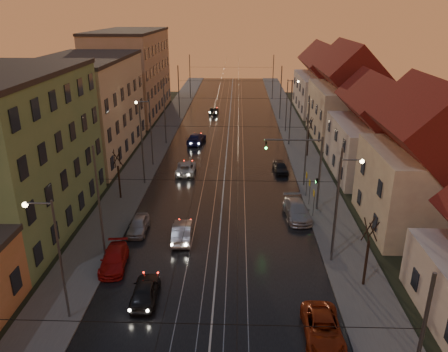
# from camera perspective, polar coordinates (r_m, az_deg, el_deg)

# --- Properties ---
(ground) EXTENTS (160.00, 160.00, 0.00)m
(ground) POSITION_cam_1_polar(r_m,az_deg,el_deg) (26.61, -1.85, -21.20)
(ground) COLOR black
(ground) RESTS_ON ground
(road) EXTENTS (16.00, 120.00, 0.04)m
(road) POSITION_cam_1_polar(r_m,az_deg,el_deg) (62.26, 0.45, 4.43)
(road) COLOR black
(road) RESTS_ON ground
(sidewalk_left) EXTENTS (4.00, 120.00, 0.15)m
(sidewalk_left) POSITION_cam_1_polar(r_m,az_deg,el_deg) (63.27, -8.67, 4.51)
(sidewalk_left) COLOR #4C4C4C
(sidewalk_left) RESTS_ON ground
(sidewalk_right) EXTENTS (4.00, 120.00, 0.15)m
(sidewalk_right) POSITION_cam_1_polar(r_m,az_deg,el_deg) (62.82, 9.64, 4.33)
(sidewalk_right) COLOR #4C4C4C
(sidewalk_right) RESTS_ON ground
(tram_rail_0) EXTENTS (0.06, 120.00, 0.03)m
(tram_rail_0) POSITION_cam_1_polar(r_m,az_deg,el_deg) (62.34, -1.58, 4.48)
(tram_rail_0) COLOR gray
(tram_rail_0) RESTS_ON road
(tram_rail_1) EXTENTS (0.06, 120.00, 0.03)m
(tram_rail_1) POSITION_cam_1_polar(r_m,az_deg,el_deg) (62.28, -0.26, 4.47)
(tram_rail_1) COLOR gray
(tram_rail_1) RESTS_ON road
(tram_rail_2) EXTENTS (0.06, 120.00, 0.03)m
(tram_rail_2) POSITION_cam_1_polar(r_m,az_deg,el_deg) (62.24, 1.16, 4.45)
(tram_rail_2) COLOR gray
(tram_rail_2) RESTS_ON road
(tram_rail_3) EXTENTS (0.06, 120.00, 0.03)m
(tram_rail_3) POSITION_cam_1_polar(r_m,az_deg,el_deg) (62.24, 2.48, 4.44)
(tram_rail_3) COLOR gray
(tram_rail_3) RESTS_ON road
(apartment_left_1) EXTENTS (10.00, 18.00, 13.00)m
(apartment_left_1) POSITION_cam_1_polar(r_m,az_deg,el_deg) (40.24, -26.34, 2.40)
(apartment_left_1) COLOR #567F51
(apartment_left_1) RESTS_ON ground
(apartment_left_2) EXTENTS (10.00, 20.00, 12.00)m
(apartment_left_2) POSITION_cam_1_polar(r_m,az_deg,el_deg) (58.10, -17.40, 8.34)
(apartment_left_2) COLOR #BAAF90
(apartment_left_2) RESTS_ON ground
(apartment_left_3) EXTENTS (10.00, 24.00, 14.00)m
(apartment_left_3) POSITION_cam_1_polar(r_m,az_deg,el_deg) (80.64, -12.06, 12.90)
(apartment_left_3) COLOR #9C8765
(apartment_left_3) RESTS_ON ground
(house_right_1) EXTENTS (8.67, 10.20, 10.80)m
(house_right_1) POSITION_cam_1_polar(r_m,az_deg,el_deg) (39.95, 24.67, 0.96)
(house_right_1) COLOR tan
(house_right_1) RESTS_ON ground
(house_right_2) EXTENTS (9.18, 12.24, 9.20)m
(house_right_2) POSITION_cam_1_polar(r_m,az_deg,el_deg) (51.83, 19.34, 5.09)
(house_right_2) COLOR beige
(house_right_2) RESTS_ON ground
(house_right_3) EXTENTS (9.18, 14.28, 11.50)m
(house_right_3) POSITION_cam_1_polar(r_m,az_deg,el_deg) (65.65, 15.76, 9.72)
(house_right_3) COLOR tan
(house_right_3) RESTS_ON ground
(house_right_4) EXTENTS (9.18, 16.32, 10.00)m
(house_right_4) POSITION_cam_1_polar(r_m,az_deg,el_deg) (83.11, 12.89, 11.71)
(house_right_4) COLOR beige
(house_right_4) RESTS_ON ground
(catenary_pole_l_1) EXTENTS (0.16, 0.16, 9.00)m
(catenary_pole_l_1) POSITION_cam_1_polar(r_m,az_deg,el_deg) (33.16, -15.97, -3.60)
(catenary_pole_l_1) COLOR #595B60
(catenary_pole_l_1) RESTS_ON ground
(catenary_pole_r_1) EXTENTS (0.16, 0.16, 9.00)m
(catenary_pole_r_1) POSITION_cam_1_polar(r_m,az_deg,el_deg) (32.41, 14.48, -4.04)
(catenary_pole_r_1) COLOR #595B60
(catenary_pole_r_1) RESTS_ON ground
(catenary_pole_l_2) EXTENTS (0.16, 0.16, 9.00)m
(catenary_pole_l_2) POSITION_cam_1_polar(r_m,az_deg,el_deg) (46.73, -10.66, 4.08)
(catenary_pole_l_2) COLOR #595B60
(catenary_pole_l_2) RESTS_ON ground
(catenary_pole_r_2) EXTENTS (0.16, 0.16, 9.00)m
(catenary_pole_r_2) POSITION_cam_1_polar(r_m,az_deg,el_deg) (46.19, 10.71, 3.87)
(catenary_pole_r_2) COLOR #595B60
(catenary_pole_r_2) RESTS_ON ground
(catenary_pole_l_3) EXTENTS (0.16, 0.16, 9.00)m
(catenary_pole_l_3) POSITION_cam_1_polar(r_m,az_deg,el_deg) (60.97, -7.75, 8.23)
(catenary_pole_l_3) COLOR #595B60
(catenary_pole_l_3) RESTS_ON ground
(catenary_pole_r_3) EXTENTS (0.16, 0.16, 9.00)m
(catenary_pole_r_3) POSITION_cam_1_polar(r_m,az_deg,el_deg) (60.56, 8.68, 8.09)
(catenary_pole_r_3) COLOR #595B60
(catenary_pole_r_3) RESTS_ON ground
(catenary_pole_l_4) EXTENTS (0.16, 0.16, 9.00)m
(catenary_pole_l_4) POSITION_cam_1_polar(r_m,az_deg,el_deg) (75.50, -5.92, 10.79)
(catenary_pole_l_4) COLOR #595B60
(catenary_pole_l_4) RESTS_ON ground
(catenary_pole_r_4) EXTENTS (0.16, 0.16, 9.00)m
(catenary_pole_r_4) POSITION_cam_1_polar(r_m,az_deg,el_deg) (75.17, 7.42, 10.68)
(catenary_pole_r_4) COLOR #595B60
(catenary_pole_r_4) RESTS_ON ground
(catenary_pole_l_5) EXTENTS (0.16, 0.16, 9.00)m
(catenary_pole_l_5) POSITION_cam_1_polar(r_m,az_deg,el_deg) (93.14, -4.47, 12.79)
(catenary_pole_l_5) COLOR #595B60
(catenary_pole_l_5) RESTS_ON ground
(catenary_pole_r_5) EXTENTS (0.16, 0.16, 9.00)m
(catenary_pole_r_5) POSITION_cam_1_polar(r_m,az_deg,el_deg) (92.87, 6.41, 12.70)
(catenary_pole_r_5) COLOR #595B60
(catenary_pole_r_5) RESTS_ON ground
(street_lamp_0) EXTENTS (1.75, 0.32, 8.00)m
(street_lamp_0) POSITION_cam_1_polar(r_m,az_deg,el_deg) (27.35, -21.35, -8.91)
(street_lamp_0) COLOR #595B60
(street_lamp_0) RESTS_ON ground
(street_lamp_1) EXTENTS (1.75, 0.32, 8.00)m
(street_lamp_1) POSITION_cam_1_polar(r_m,az_deg,el_deg) (33.25, 15.04, -2.70)
(street_lamp_1) COLOR #595B60
(street_lamp_1) RESTS_ON ground
(street_lamp_2) EXTENTS (1.75, 0.32, 8.00)m
(street_lamp_2) POSITION_cam_1_polar(r_m,az_deg,el_deg) (52.37, -9.88, 6.41)
(street_lamp_2) COLOR #595B60
(street_lamp_2) RESTS_ON ground
(street_lamp_3) EXTENTS (1.75, 0.32, 8.00)m
(street_lamp_3) POSITION_cam_1_polar(r_m,az_deg,el_deg) (67.34, 8.48, 9.75)
(street_lamp_3) COLOR #595B60
(street_lamp_3) RESTS_ON ground
(traffic_light_mast) EXTENTS (5.30, 0.32, 7.20)m
(traffic_light_mast) POSITION_cam_1_polar(r_m,az_deg,el_deg) (40.44, 11.08, 1.50)
(traffic_light_mast) COLOR #595B60
(traffic_light_mast) RESTS_ON ground
(bare_tree_0) EXTENTS (1.09, 1.09, 5.11)m
(bare_tree_0) POSITION_cam_1_polar(r_m,az_deg,el_deg) (44.08, -13.58, 0.03)
(bare_tree_0) COLOR black
(bare_tree_0) RESTS_ON ground
(bare_tree_1) EXTENTS (1.09, 1.09, 5.11)m
(bare_tree_1) POSITION_cam_1_polar(r_m,az_deg,el_deg) (31.17, 18.19, -9.72)
(bare_tree_1) COLOR black
(bare_tree_1) RESTS_ON ground
(bare_tree_2) EXTENTS (1.09, 1.09, 5.11)m
(bare_tree_2) POSITION_cam_1_polar(r_m,az_deg,el_deg) (56.51, 10.95, 4.90)
(bare_tree_2) COLOR black
(bare_tree_2) RESTS_ON ground
(driving_car_0) EXTENTS (1.77, 4.12, 1.39)m
(driving_car_0) POSITION_cam_1_polar(r_m,az_deg,el_deg) (29.83, -10.27, -14.51)
(driving_car_0) COLOR black
(driving_car_0) RESTS_ON ground
(driving_car_1) EXTENTS (1.76, 4.41, 1.43)m
(driving_car_1) POSITION_cam_1_polar(r_m,az_deg,el_deg) (36.32, -5.50, -7.24)
(driving_car_1) COLOR #A3A4A9
(driving_car_1) RESTS_ON ground
(driving_car_2) EXTENTS (2.26, 4.72, 1.30)m
(driving_car_2) POSITION_cam_1_polar(r_m,az_deg,el_deg) (50.52, -4.99, 1.06)
(driving_car_2) COLOR #B9B9B9
(driving_car_2) RESTS_ON ground
(driving_car_3) EXTENTS (2.66, 5.22, 1.45)m
(driving_car_3) POSITION_cam_1_polar(r_m,az_deg,el_deg) (61.85, -3.64, 4.95)
(driving_car_3) COLOR #161742
(driving_car_3) RESTS_ON ground
(driving_car_4) EXTENTS (1.77, 3.88, 1.29)m
(driving_car_4) POSITION_cam_1_polar(r_m,az_deg,el_deg) (79.43, -1.35, 8.57)
(driving_car_4) COLOR black
(driving_car_4) RESTS_ON ground
(parked_left_2) EXTENTS (2.18, 4.52, 1.27)m
(parked_left_2) POSITION_cam_1_polar(r_m,az_deg,el_deg) (33.66, -14.17, -10.48)
(parked_left_2) COLOR #A31110
(parked_left_2) RESTS_ON ground
(parked_left_3) EXTENTS (1.61, 3.81, 1.29)m
(parked_left_3) POSITION_cam_1_polar(r_m,az_deg,el_deg) (38.06, -11.13, -6.29)
(parked_left_3) COLOR #A4A4A9
(parked_left_3) RESTS_ON ground
(parked_right_0) EXTENTS (2.24, 4.70, 1.30)m
(parked_right_0) POSITION_cam_1_polar(r_m,az_deg,el_deg) (27.22, 12.78, -18.87)
(parked_right_0) COLOR maroon
(parked_right_0) RESTS_ON ground
(parked_right_1) EXTENTS (2.45, 5.18, 1.46)m
(parked_right_1) POSITION_cam_1_polar(r_m,az_deg,el_deg) (40.29, 9.51, -4.43)
(parked_right_1) COLOR #A5A4AA
(parked_right_1) RESTS_ON ground
(parked_right_2) EXTENTS (1.84, 3.89, 1.29)m
(parked_right_2) POSITION_cam_1_polar(r_m,az_deg,el_deg) (51.02, 7.37, 1.16)
(parked_right_2) COLOR black
(parked_right_2) RESTS_ON ground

